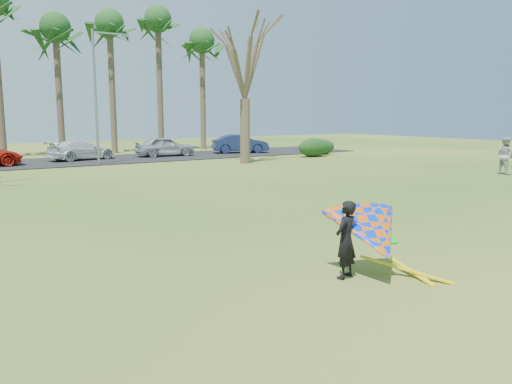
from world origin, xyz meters
TOP-DOWN VIEW (x-y plane):
  - ground at (0.00, 0.00)m, footprint 100.00×100.00m
  - parking_strip at (0.00, 25.00)m, footprint 46.00×7.00m
  - palm_6 at (2.00, 31.00)m, footprint 4.84×4.84m
  - palm_7 at (6.00, 31.00)m, footprint 4.84×4.84m
  - palm_8 at (10.00, 31.00)m, footprint 4.84×4.84m
  - palm_9 at (14.00, 31.00)m, footprint 4.84×4.84m
  - bare_tree_right at (10.00, 18.00)m, footprint 6.27×6.27m
  - streetlight at (2.16, 22.00)m, footprint 2.28×0.18m
  - hedge_near at (16.76, 19.26)m, footprint 2.69×1.22m
  - hedge_far at (18.69, 20.42)m, footprint 2.03×0.95m
  - car_3 at (1.95, 25.51)m, footprint 4.74×2.85m
  - car_4 at (7.75, 25.19)m, footprint 4.31×2.09m
  - car_5 at (13.91, 24.77)m, footprint 4.60×2.89m
  - pedestrian_a at (17.83, 5.61)m, footprint 0.88×1.05m
  - kite_flyer at (-0.12, -2.01)m, footprint 2.13×2.39m

SIDE VIEW (x-z plane):
  - ground at x=0.00m, z-range 0.00..0.00m
  - parking_strip at x=0.00m, z-range 0.00..0.06m
  - hedge_far at x=18.69m, z-range 0.00..1.13m
  - hedge_near at x=16.76m, z-range 0.00..1.35m
  - car_3 at x=1.95m, z-range 0.06..1.34m
  - car_4 at x=7.75m, z-range 0.06..1.48m
  - car_5 at x=13.91m, z-range 0.06..1.49m
  - kite_flyer at x=-0.12m, z-range -0.17..1.85m
  - pedestrian_a at x=17.83m, z-range 0.00..1.92m
  - streetlight at x=2.16m, z-range 0.46..8.46m
  - bare_tree_right at x=10.00m, z-range 1.96..11.17m
  - palm_6 at x=2.00m, z-range 3.75..14.59m
  - palm_9 at x=14.00m, z-range 3.75..14.59m
  - palm_7 at x=6.00m, z-range 4.08..15.62m
  - palm_8 at x=10.00m, z-range 4.40..16.64m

